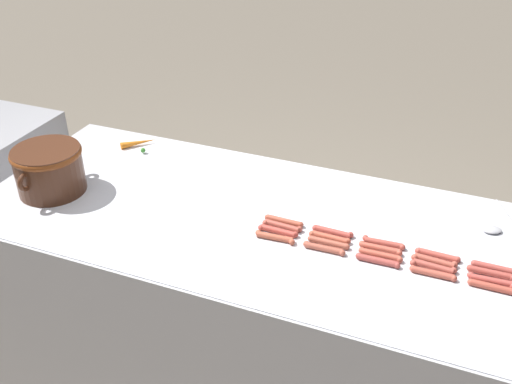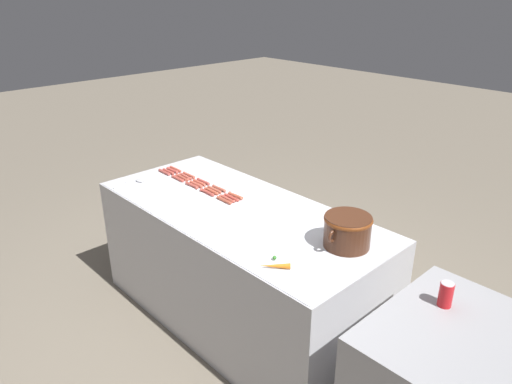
# 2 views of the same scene
# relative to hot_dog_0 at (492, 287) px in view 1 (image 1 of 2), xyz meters

# --- Properties ---
(ground_plane) EXTENTS (20.00, 20.00, 0.00)m
(ground_plane) POSITION_rel_hot_dog_0_xyz_m (0.11, 0.90, -0.92)
(ground_plane) COLOR #756B5B
(griddle_counter) EXTENTS (0.96, 2.14, 0.91)m
(griddle_counter) POSITION_rel_hot_dog_0_xyz_m (0.11, 0.90, -0.47)
(griddle_counter) COLOR #BCBCC1
(griddle_counter) RESTS_ON ground_plane
(hot_dog_0) EXTENTS (0.02, 0.16, 0.02)m
(hot_dog_0) POSITION_rel_hot_dog_0_xyz_m (0.00, 0.00, 0.00)
(hot_dog_0) COLOR #B44A3A
(hot_dog_0) RESTS_ON griddle_counter
(hot_dog_1) EXTENTS (0.03, 0.16, 0.02)m
(hot_dog_1) POSITION_rel_hot_dog_0_xyz_m (-0.00, 0.19, 0.00)
(hot_dog_1) COLOR #B7513F
(hot_dog_1) RESTS_ON griddle_counter
(hot_dog_2) EXTENTS (0.03, 0.16, 0.02)m
(hot_dog_2) POSITION_rel_hot_dog_0_xyz_m (-0.00, 0.37, 0.00)
(hot_dog_2) COLOR #AB453D
(hot_dog_2) RESTS_ON griddle_counter
(hot_dog_3) EXTENTS (0.03, 0.16, 0.02)m
(hot_dog_3) POSITION_rel_hot_dog_0_xyz_m (-0.00, 0.56, 0.00)
(hot_dog_3) COLOR #AC533F
(hot_dog_3) RESTS_ON griddle_counter
(hot_dog_4) EXTENTS (0.03, 0.15, 0.02)m
(hot_dog_4) POSITION_rel_hot_dog_0_xyz_m (-0.00, 0.74, 0.00)
(hot_dog_4) COLOR #B4533B
(hot_dog_4) RESTS_ON griddle_counter
(hot_dog_5) EXTENTS (0.03, 0.16, 0.02)m
(hot_dog_5) POSITION_rel_hot_dog_0_xyz_m (0.03, 0.00, 0.00)
(hot_dog_5) COLOR #B94A41
(hot_dog_5) RESTS_ON griddle_counter
(hot_dog_6) EXTENTS (0.03, 0.15, 0.02)m
(hot_dog_6) POSITION_rel_hot_dog_0_xyz_m (0.04, 0.19, 0.00)
(hot_dog_6) COLOR #AD4D40
(hot_dog_6) RESTS_ON griddle_counter
(hot_dog_7) EXTENTS (0.03, 0.16, 0.02)m
(hot_dog_7) POSITION_rel_hot_dog_0_xyz_m (0.03, 0.37, 0.00)
(hot_dog_7) COLOR #B9513E
(hot_dog_7) RESTS_ON griddle_counter
(hot_dog_8) EXTENTS (0.02, 0.16, 0.02)m
(hot_dog_8) POSITION_rel_hot_dog_0_xyz_m (0.04, 0.55, 0.00)
(hot_dog_8) COLOR #AA5340
(hot_dog_8) RESTS_ON griddle_counter
(hot_dog_9) EXTENTS (0.03, 0.16, 0.02)m
(hot_dog_9) POSITION_rel_hot_dog_0_xyz_m (0.04, 0.75, 0.00)
(hot_dog_9) COLOR #B64539
(hot_dog_9) RESTS_ON griddle_counter
(hot_dog_10) EXTENTS (0.03, 0.16, 0.02)m
(hot_dog_10) POSITION_rel_hot_dog_0_xyz_m (0.07, 0.01, 0.00)
(hot_dog_10) COLOR #AD473C
(hot_dog_10) RESTS_ON griddle_counter
(hot_dog_11) EXTENTS (0.03, 0.15, 0.02)m
(hot_dog_11) POSITION_rel_hot_dog_0_xyz_m (0.07, 0.19, 0.00)
(hot_dog_11) COLOR #AD4F3E
(hot_dog_11) RESTS_ON griddle_counter
(hot_dog_12) EXTENTS (0.03, 0.16, 0.02)m
(hot_dog_12) POSITION_rel_hot_dog_0_xyz_m (0.07, 0.38, 0.00)
(hot_dog_12) COLOR #B95340
(hot_dog_12) RESTS_ON griddle_counter
(hot_dog_13) EXTENTS (0.03, 0.16, 0.02)m
(hot_dog_13) POSITION_rel_hot_dog_0_xyz_m (0.07, 0.56, 0.00)
(hot_dog_13) COLOR #B9533C
(hot_dog_13) RESTS_ON griddle_counter
(hot_dog_14) EXTENTS (0.03, 0.16, 0.02)m
(hot_dog_14) POSITION_rel_hot_dog_0_xyz_m (0.07, 0.74, 0.00)
(hot_dog_14) COLOR #AC4C3E
(hot_dog_14) RESTS_ON griddle_counter
(hot_dog_15) EXTENTS (0.02, 0.16, 0.02)m
(hot_dog_15) POSITION_rel_hot_dog_0_xyz_m (0.10, -0.00, 0.00)
(hot_dog_15) COLOR #AD4A41
(hot_dog_15) RESTS_ON griddle_counter
(hot_dog_16) EXTENTS (0.03, 0.16, 0.02)m
(hot_dog_16) POSITION_rel_hot_dog_0_xyz_m (0.11, 0.18, 0.00)
(hot_dog_16) COLOR #B94B3F
(hot_dog_16) RESTS_ON griddle_counter
(hot_dog_17) EXTENTS (0.03, 0.15, 0.02)m
(hot_dog_17) POSITION_rel_hot_dog_0_xyz_m (0.11, 0.37, 0.00)
(hot_dog_17) COLOR #AB473B
(hot_dog_17) RESTS_ON griddle_counter
(hot_dog_18) EXTENTS (0.03, 0.16, 0.02)m
(hot_dog_18) POSITION_rel_hot_dog_0_xyz_m (0.11, 0.56, 0.00)
(hot_dog_18) COLOR #AF463B
(hot_dog_18) RESTS_ON griddle_counter
(hot_dog_19) EXTENTS (0.03, 0.16, 0.02)m
(hot_dog_19) POSITION_rel_hot_dog_0_xyz_m (0.11, 0.75, 0.00)
(hot_dog_19) COLOR #AB4D38
(hot_dog_19) RESTS_ON griddle_counter
(bean_pot) EXTENTS (0.35, 0.28, 0.19)m
(bean_pot) POSITION_rel_hot_dog_0_xyz_m (-0.02, 1.71, 0.10)
(bean_pot) COLOR #472616
(bean_pot) RESTS_ON griddle_counter
(serving_spoon) EXTENTS (0.26, 0.14, 0.02)m
(serving_spoon) POSITION_rel_hot_dog_0_xyz_m (0.38, -0.00, -0.00)
(serving_spoon) COLOR #B7B7BC
(serving_spoon) RESTS_ON griddle_counter
(carrot) EXTENTS (0.14, 0.14, 0.03)m
(carrot) POSITION_rel_hot_dog_0_xyz_m (0.46, 1.59, 0.00)
(carrot) COLOR orange
(carrot) RESTS_ON griddle_counter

